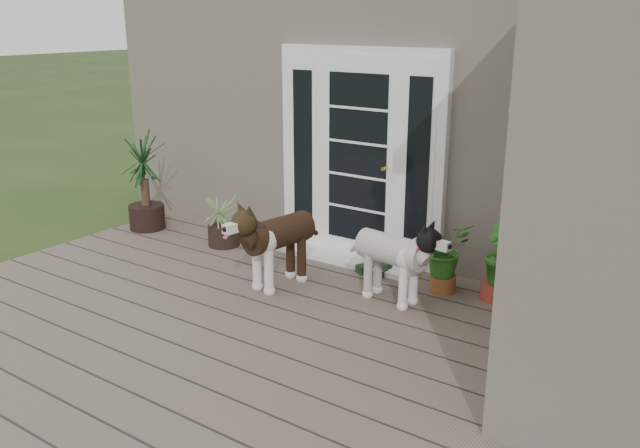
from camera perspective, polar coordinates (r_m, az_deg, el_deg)
The scene contains 14 objects.
deck at distance 5.40m, azimuth -7.45°, elevation -10.24°, with size 6.20×4.60×0.12m, color #6B5B4C.
house_main at distance 8.47m, azimuth 12.03°, elevation 10.25°, with size 7.40×4.00×3.10m, color #665E54.
door_unit at distance 6.81m, azimuth 3.41°, elevation 5.89°, with size 1.90×0.14×2.15m, color white.
door_step at distance 6.93m, azimuth 2.39°, elevation -2.91°, with size 1.60×0.40×0.05m, color white.
brindle_dog at distance 6.18m, azimuth -3.53°, elevation -2.00°, with size 0.39×0.92×0.76m, color #311E12, non-canonical shape.
white_dog at distance 5.88m, azimuth 6.13°, elevation -3.40°, with size 0.36×0.84×0.70m, color white, non-canonical shape.
spider_plant at distance 7.36m, azimuth -8.30°, elevation 0.44°, with size 0.57×0.57×0.61m, color #93B16D, non-canonical shape.
yucca at distance 8.07m, azimuth -14.83°, elevation 3.52°, with size 0.79×0.79×1.14m, color #103218, non-canonical shape.
herb_a at distance 6.18m, azimuth 10.57°, elevation -3.18°, with size 0.46×0.46×0.58m, color #1B601C.
herb_b at distance 6.12m, azimuth 14.93°, elevation -3.98°, with size 0.35×0.35×0.52m, color #1D661F.
herb_c at distance 5.78m, azimuth 22.47°, elevation -5.98°, with size 0.34×0.34×0.53m, color #215618.
sapling at distance 5.14m, azimuth 19.99°, elevation -2.43°, with size 0.46×0.46×1.56m, color #1D5317, non-canonical shape.
clog_left at distance 6.57m, azimuth 5.37°, elevation -4.00°, with size 0.13×0.29×0.09m, color black, non-canonical shape.
clog_right at distance 6.65m, azimuth 4.36°, elevation -3.63°, with size 0.16×0.34×0.10m, color #16381A, non-canonical shape.
Camera 1 is at (3.27, -3.10, 2.55)m, focal length 37.36 mm.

